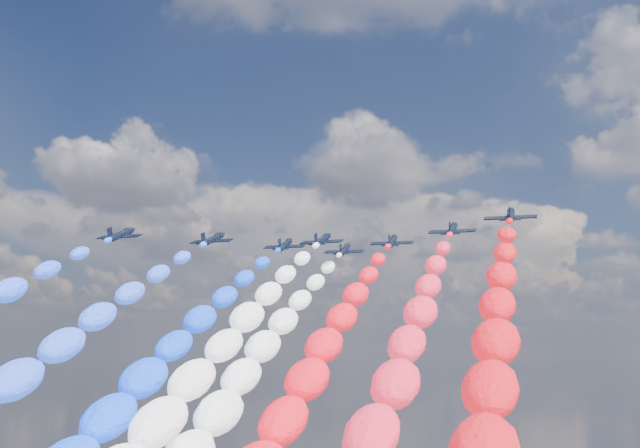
% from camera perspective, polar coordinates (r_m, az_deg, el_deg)
% --- Properties ---
extents(jet_0, '(8.25, 11.17, 6.05)m').
position_cam_1_polar(jet_0, '(151.40, -13.97, -0.74)').
color(jet_0, black).
extents(jet_1, '(8.73, 11.52, 6.05)m').
position_cam_1_polar(jet_1, '(154.14, -7.63, -1.08)').
color(jet_1, black).
extents(jet_2, '(8.74, 11.52, 6.05)m').
position_cam_1_polar(jet_2, '(160.75, -2.50, -1.49)').
color(jet_2, black).
extents(trail_2, '(7.02, 120.12, 62.13)m').
position_cam_1_polar(trail_2, '(103.65, -13.69, -13.11)').
color(trail_2, '#1243F3').
extents(jet_3, '(8.52, 11.36, 6.05)m').
position_cam_1_polar(jet_3, '(153.79, 0.17, -1.14)').
color(jet_3, black).
extents(trail_3, '(7.02, 120.12, 62.13)m').
position_cam_1_polar(trail_3, '(95.44, -10.21, -13.57)').
color(trail_3, white).
extents(jet_4, '(8.72, 11.51, 6.05)m').
position_cam_1_polar(jet_4, '(168.26, 1.75, -1.85)').
color(jet_4, black).
extents(trail_4, '(7.02, 120.12, 62.13)m').
position_cam_1_polar(trail_4, '(109.14, -6.36, -13.10)').
color(trail_4, white).
extents(jet_5, '(8.77, 11.54, 6.05)m').
position_cam_1_polar(jet_5, '(156.10, 5.16, -1.23)').
color(jet_5, black).
extents(trail_5, '(7.02, 120.12, 62.13)m').
position_cam_1_polar(trail_5, '(95.75, -1.77, -13.70)').
color(trail_5, red).
extents(jet_6, '(8.24, 11.16, 6.05)m').
position_cam_1_polar(jet_6, '(142.55, 9.39, -0.37)').
color(jet_6, black).
extents(trail_6, '(7.02, 120.12, 62.13)m').
position_cam_1_polar(trail_6, '(81.02, 4.65, -14.47)').
color(trail_6, '#EF213D').
extents(jet_7, '(8.29, 11.20, 6.05)m').
position_cam_1_polar(jet_7, '(130.13, 13.39, 0.61)').
color(jet_7, black).
extents(trail_7, '(7.02, 120.12, 62.13)m').
position_cam_1_polar(trail_7, '(67.90, 11.66, -15.33)').
color(trail_7, red).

